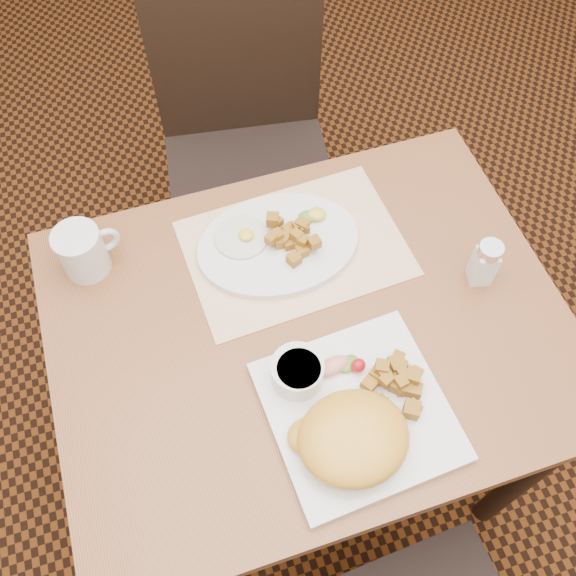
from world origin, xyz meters
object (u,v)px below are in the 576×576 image
Objects in this scene: chair_far at (245,136)px; plate_oval at (278,244)px; coffee_mug at (83,251)px; plate_square at (358,411)px; table at (308,351)px; salt_shaker at (485,262)px.

chair_far reaches higher than plate_oval.
plate_square is at bearing -48.79° from coffee_mug.
plate_oval is (-0.07, -0.50, 0.22)m from chair_far.
salt_shaker is at bearing -0.86° from table.
salt_shaker is (0.33, -0.18, 0.04)m from plate_oval.
plate_square is 2.80× the size of salt_shaker.
chair_far is 3.46× the size of plate_square.
table is 9.00× the size of salt_shaker.
table is 0.21m from plate_square.
chair_far is at bearing 82.37° from plate_oval.
coffee_mug is at bearing 54.67° from chair_far.
salt_shaker is (0.26, -0.67, 0.26)m from chair_far.
chair_far is 0.55m from plate_oval.
plate_oval is 0.37m from salt_shaker.
chair_far is at bearing 87.10° from plate_square.
coffee_mug is at bearing 131.21° from plate_square.
coffee_mug is (-0.41, -0.43, 0.26)m from chair_far.
plate_oval is (-0.02, 0.35, 0.00)m from plate_square.
chair_far reaches higher than plate_square.
table is at bearing -88.85° from plate_oval.
plate_square is 0.35m from plate_oval.
plate_square is 0.35m from salt_shaker.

